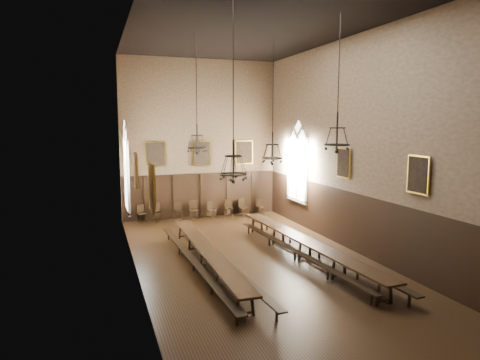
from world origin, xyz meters
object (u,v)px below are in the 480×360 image
chair_5 (229,211)px  chandelier_back_right (272,151)px  bench_left_inner (221,262)px  chair_1 (158,216)px  table_right (305,249)px  bench_left_outer (193,264)px  chair_2 (178,214)px  chandelier_front_left (233,163)px  bench_right_inner (295,254)px  chair_4 (211,213)px  chair_0 (142,217)px  table_left (207,258)px  chair_3 (194,213)px  chair_7 (260,210)px  chandelier_back_left (197,140)px  bench_right_outer (319,251)px  chandelier_front_right (337,136)px  chair_6 (243,210)px

chair_5 → chandelier_back_right: (0.23, -5.88, 3.88)m
bench_left_inner → chair_1: bearing=97.3°
table_right → bench_left_outer: (-4.53, 0.05, -0.12)m
chair_2 → chandelier_front_left: (-0.37, -11.26, 3.91)m
bench_right_inner → chair_1: 9.59m
bench_left_outer → chair_4: bearing=70.8°
bench_left_inner → chandelier_front_left: chandelier_front_left is taller
chair_0 → table_left: bearing=-96.6°
bench_left_inner → chair_2: (0.05, 8.78, 0.02)m
chair_5 → chair_3: bearing=-174.8°
chair_3 → chair_7: size_ratio=1.15×
table_left → bench_left_inner: size_ratio=0.98×
table_right → bench_left_outer: bearing=179.4°
table_left → chair_1: 8.35m
chandelier_back_left → bench_right_outer: bearing=-29.9°
chandelier_front_right → bench_right_inner: bearing=101.6°
table_left → chair_2: (0.50, 8.40, -0.07)m
chandelier_back_right → chandelier_front_left: bearing=-123.8°
chair_4 → chandelier_front_right: 11.86m
bench_left_outer → chandelier_back_right: 6.34m
chair_3 → chandelier_front_right: size_ratio=0.22×
table_left → chandelier_front_left: bearing=-87.5°
bench_right_outer → chair_4: bearing=103.6°
bench_left_outer → table_right: bearing=-0.6°
chair_1 → chair_4: 3.06m
chair_5 → chandelier_back_right: size_ratio=0.18×
chair_1 → chandelier_back_left: size_ratio=0.21×
table_right → bench_right_outer: bearing=-14.1°
bench_right_inner → chair_0: (-5.01, 8.75, 0.01)m
chair_6 → chandelier_front_right: bearing=-108.3°
table_left → chandelier_back_right: bearing=33.5°
bench_right_inner → chandelier_front_right: bearing=-78.4°
chair_3 → chair_4: bearing=-1.2°
chandelier_back_right → chandelier_front_left: 6.37m
chair_4 → chandelier_back_left: bearing=-125.2°
bench_right_inner → bench_right_outer: bench_right_outer is taller
chair_1 → chair_7: bearing=-19.3°
chair_7 → chandelier_back_left: bearing=-138.3°
bench_left_inner → chandelier_front_left: bearing=-97.5°
bench_right_outer → chair_1: bearing=120.7°
chandelier_back_right → chandelier_front_right: 4.95m
chair_5 → chandelier_front_left: bearing=-98.1°
bench_left_outer → chair_1: chair_1 is taller
chandelier_front_left → bench_right_inner: bearing=37.0°
chair_3 → chair_4: size_ratio=1.09×
bench_left_inner → chair_4: size_ratio=10.88×
chair_6 → chandelier_back_right: (-0.70, -5.93, 3.87)m
chair_0 → chair_4: (3.91, -0.10, -0.01)m
bench_right_inner → chair_5: chair_5 is taller
chair_0 → chandelier_front_left: bearing=-98.5°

